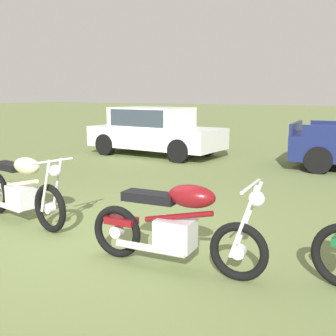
% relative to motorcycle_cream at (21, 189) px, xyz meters
% --- Properties ---
extents(ground_plane, '(120.00, 120.00, 0.00)m').
position_rel_motorcycle_cream_xyz_m(ground_plane, '(1.30, -0.06, -0.49)').
color(ground_plane, olive).
extents(motorcycle_cream, '(2.07, 0.70, 1.02)m').
position_rel_motorcycle_cream_xyz_m(motorcycle_cream, '(0.00, 0.00, 0.00)').
color(motorcycle_cream, black).
rests_on(motorcycle_cream, ground).
extents(motorcycle_maroon, '(2.03, 0.64, 1.02)m').
position_rel_motorcycle_cream_xyz_m(motorcycle_maroon, '(2.73, -0.34, -0.01)').
color(motorcycle_maroon, black).
rests_on(motorcycle_maroon, ground).
extents(car_white, '(4.10, 2.00, 1.43)m').
position_rel_motorcycle_cream_xyz_m(car_white, '(-1.87, 6.68, 0.31)').
color(car_white, silver).
rests_on(car_white, ground).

